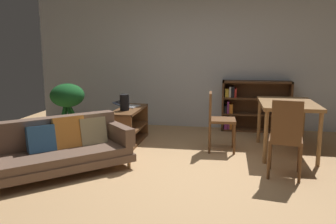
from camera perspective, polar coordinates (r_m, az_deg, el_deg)
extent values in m
plane|color=tan|center=(4.40, 3.23, -10.15)|extent=(8.16, 8.16, 0.00)
cube|color=silver|center=(6.81, 6.07, 8.76)|extent=(6.80, 0.10, 2.70)
cylinder|color=olive|center=(4.58, -6.49, -8.71)|extent=(0.04, 0.04, 0.10)
cylinder|color=olive|center=(5.12, -9.74, -6.69)|extent=(0.04, 0.04, 0.10)
cube|color=brown|center=(4.55, -17.52, -7.92)|extent=(1.80, 1.76, 0.10)
cube|color=brown|center=(4.52, -17.59, -6.72)|extent=(1.73, 1.69, 0.10)
cube|color=brown|center=(4.73, -18.72, -3.06)|extent=(1.36, 1.30, 0.37)
cube|color=brown|center=(4.75, -8.22, -3.43)|extent=(0.60, 0.62, 0.23)
cube|color=#336093|center=(4.54, -20.32, -4.20)|extent=(0.38, 0.38, 0.35)
cube|color=orange|center=(4.63, -16.10, -3.26)|extent=(0.44, 0.44, 0.42)
cube|color=tan|center=(4.72, -12.47, -3.11)|extent=(0.41, 0.40, 0.38)
cube|color=brown|center=(6.23, -5.04, -1.22)|extent=(0.37, 0.04, 0.58)
cube|color=brown|center=(5.26, -7.96, -3.49)|extent=(0.37, 0.04, 0.58)
cube|color=brown|center=(5.76, -6.37, -2.68)|extent=(0.37, 1.04, 0.04)
cube|color=brown|center=(5.69, -6.43, 0.38)|extent=(0.37, 1.08, 0.04)
cube|color=brown|center=(5.81, -6.32, -4.84)|extent=(0.37, 1.04, 0.04)
cube|color=silver|center=(5.85, -6.08, 0.94)|extent=(0.26, 0.32, 0.02)
cube|color=black|center=(5.94, -7.81, 1.39)|extent=(0.24, 0.31, 0.07)
cylinder|color=black|center=(5.52, -7.22, 1.60)|extent=(0.15, 0.15, 0.26)
cylinder|color=slate|center=(5.51, -7.24, 2.12)|extent=(0.08, 0.08, 0.01)
cylinder|color=brown|center=(5.97, -16.01, -3.74)|extent=(0.26, 0.26, 0.25)
cylinder|color=#195623|center=(5.86, -15.20, -0.54)|extent=(0.25, 0.07, 0.45)
cylinder|color=#195623|center=(5.92, -15.62, -0.57)|extent=(0.12, 0.13, 0.42)
cylinder|color=#195623|center=(6.01, -15.82, -0.51)|extent=(0.08, 0.28, 0.42)
cylinder|color=#195623|center=(5.94, -16.71, -0.61)|extent=(0.19, 0.07, 0.42)
cylinder|color=#195623|center=(5.87, -17.05, -0.52)|extent=(0.18, 0.16, 0.47)
cylinder|color=#195623|center=(5.80, -16.97, -0.17)|extent=(0.10, 0.28, 0.57)
cylinder|color=#195623|center=(5.83, -16.07, -0.54)|extent=(0.11, 0.15, 0.47)
ellipsoid|color=#195623|center=(5.85, -16.34, 2.67)|extent=(0.55, 0.55, 0.38)
cylinder|color=olive|center=(5.90, 14.85, -1.48)|extent=(0.06, 0.06, 0.73)
cylinder|color=olive|center=(4.86, 15.87, -4.07)|extent=(0.06, 0.06, 0.73)
cylinder|color=olive|center=(6.00, 21.44, -1.66)|extent=(0.06, 0.06, 0.73)
cylinder|color=olive|center=(4.98, 23.82, -4.23)|extent=(0.06, 0.06, 0.73)
cube|color=olive|center=(5.35, 19.20, 1.31)|extent=(0.79, 1.17, 0.05)
cylinder|color=brown|center=(4.67, 16.60, -6.51)|extent=(0.04, 0.04, 0.44)
cylinder|color=brown|center=(4.68, 20.90, -6.77)|extent=(0.04, 0.04, 0.44)
cylinder|color=brown|center=(4.32, 16.35, -7.89)|extent=(0.04, 0.04, 0.44)
cylinder|color=brown|center=(4.33, 21.02, -8.17)|extent=(0.04, 0.04, 0.44)
cube|color=brown|center=(4.43, 18.90, -4.36)|extent=(0.45, 0.46, 0.04)
cube|color=brown|center=(4.19, 19.09, -1.50)|extent=(0.35, 0.09, 0.49)
cylinder|color=brown|center=(5.52, 10.74, -3.54)|extent=(0.04, 0.04, 0.46)
cylinder|color=brown|center=(5.18, 10.93, -4.49)|extent=(0.04, 0.04, 0.46)
cylinder|color=brown|center=(5.52, 6.95, -3.45)|extent=(0.04, 0.04, 0.46)
cylinder|color=brown|center=(5.17, 6.89, -4.39)|extent=(0.04, 0.04, 0.46)
cube|color=brown|center=(5.29, 8.95, -1.35)|extent=(0.42, 0.41, 0.04)
cube|color=brown|center=(5.25, 7.03, 1.06)|extent=(0.05, 0.35, 0.40)
cube|color=#56351E|center=(6.67, 9.06, 1.11)|extent=(0.04, 0.30, 0.95)
cube|color=#56351E|center=(6.77, 19.55, 0.77)|extent=(0.04, 0.30, 0.95)
cube|color=#56351E|center=(6.63, 14.52, 4.85)|extent=(1.27, 0.30, 0.04)
cube|color=#56351E|center=(6.78, 14.17, -2.88)|extent=(1.27, 0.30, 0.04)
cube|color=#56351E|center=(6.82, 14.26, 1.13)|extent=(1.23, 0.04, 0.95)
cube|color=#56351E|center=(6.72, 14.28, -0.34)|extent=(1.23, 0.29, 0.04)
cube|color=#56351E|center=(6.67, 14.40, 2.24)|extent=(1.23, 0.29, 0.04)
cube|color=#993884|center=(6.72, 9.55, -1.72)|extent=(0.06, 0.25, 0.22)
cube|color=#993884|center=(6.71, 10.00, -1.91)|extent=(0.03, 0.21, 0.18)
cube|color=orange|center=(6.71, 10.36, -1.67)|extent=(0.04, 0.24, 0.24)
cube|color=black|center=(6.67, 9.53, 0.54)|extent=(0.04, 0.25, 0.14)
cube|color=#993884|center=(6.65, 9.93, 0.85)|extent=(0.04, 0.22, 0.22)
cube|color=orange|center=(6.65, 10.40, 0.62)|extent=(0.06, 0.19, 0.17)
cube|color=gold|center=(6.61, 9.74, 3.17)|extent=(0.07, 0.21, 0.15)
cube|color=silver|center=(6.61, 10.24, 3.31)|extent=(0.04, 0.19, 0.19)
cube|color=black|center=(6.62, 10.70, 3.35)|extent=(0.05, 0.25, 0.20)
cube|color=red|center=(6.62, 11.11, 3.18)|extent=(0.04, 0.25, 0.16)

